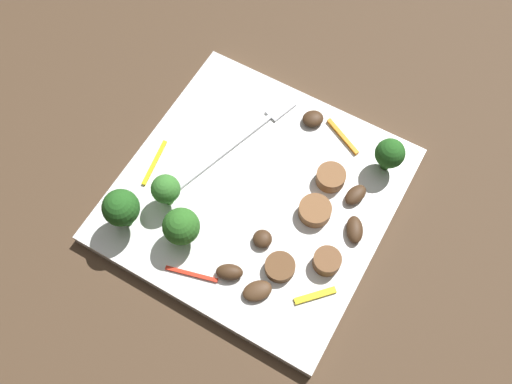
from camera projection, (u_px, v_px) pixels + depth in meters
ground_plane at (256, 198)px, 0.65m from camera, size 1.40×1.40×0.00m
plate at (256, 195)px, 0.64m from camera, size 0.29×0.29×0.02m
fork at (244, 137)px, 0.67m from camera, size 0.17×0.07×0.00m
broccoli_floret_0 at (181, 227)px, 0.59m from camera, size 0.04×0.04×0.05m
broccoli_floret_1 at (390, 154)px, 0.63m from camera, size 0.03×0.03×0.05m
broccoli_floret_2 at (166, 189)px, 0.61m from camera, size 0.03×0.03×0.05m
broccoli_floret_3 at (121, 208)px, 0.59m from camera, size 0.04×0.04×0.06m
sausage_slice_0 at (331, 177)px, 0.64m from camera, size 0.05×0.05×0.02m
sausage_slice_1 at (315, 211)px, 0.62m from camera, size 0.05×0.05×0.01m
sausage_slice_2 at (280, 267)px, 0.59m from camera, size 0.03×0.03×0.01m
sausage_slice_3 at (327, 261)px, 0.59m from camera, size 0.04×0.04×0.02m
mushroom_0 at (262, 239)px, 0.61m from camera, size 0.03×0.03×0.01m
mushroom_1 at (229, 272)px, 0.59m from camera, size 0.03×0.03×0.01m
mushroom_2 at (313, 119)px, 0.67m from camera, size 0.03×0.03×0.01m
mushroom_3 at (356, 195)px, 0.63m from camera, size 0.03×0.02×0.01m
mushroom_4 at (355, 230)px, 0.61m from camera, size 0.04×0.03×0.01m
mushroom_5 at (257, 291)px, 0.58m from camera, size 0.04×0.04×0.01m
pepper_strip_0 at (155, 163)px, 0.65m from camera, size 0.06×0.01×0.00m
pepper_strip_1 at (192, 274)px, 0.60m from camera, size 0.02×0.06×0.00m
pepper_strip_2 at (343, 136)px, 0.67m from camera, size 0.03×0.05×0.00m
pepper_strip_3 at (315, 295)px, 0.59m from camera, size 0.04×0.04×0.00m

